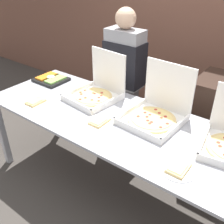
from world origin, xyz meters
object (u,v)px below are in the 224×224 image
Objects in this scene: paper_plate_front_right at (178,168)px; paper_plate_front_center at (36,102)px; pizza_box_near_left at (156,111)px; pizza_box_far_left at (96,90)px; paper_plate_front_left at (99,122)px; person_server_vest at (124,75)px; veggie_tray at (51,79)px.

paper_plate_front_center is at bearing 179.10° from paper_plate_front_right.
pizza_box_near_left reaches higher than paper_plate_front_center.
paper_plate_front_left is at bearing -40.79° from pizza_box_far_left.
paper_plate_front_right is at bearing -9.17° from paper_plate_front_left.
person_server_vest is at bearing 146.46° from pizza_box_near_left.
person_server_vest is (-1.10, 0.97, 0.06)m from paper_plate_front_right.
paper_plate_front_center is at bearing -171.78° from paper_plate_front_left.
person_server_vest reaches higher than paper_plate_front_right.
paper_plate_front_right is at bearing -16.79° from pizza_box_far_left.
person_server_vest is (-0.33, 0.84, 0.06)m from paper_plate_front_left.
pizza_box_far_left reaches higher than paper_plate_front_left.
person_server_vest is (0.37, 0.95, 0.06)m from paper_plate_front_center.
person_server_vest reaches higher than pizza_box_far_left.
person_server_vest is (-0.68, 0.51, -0.01)m from pizza_box_near_left.
person_server_vest reaches higher than pizza_box_near_left.
veggie_tray is (-1.33, 0.01, -0.06)m from pizza_box_near_left.
paper_plate_front_right is at bearing 138.69° from person_server_vest.
paper_plate_front_center is at bearing -58.01° from veggie_tray.
paper_plate_front_center is at bearing 68.54° from person_server_vest.
pizza_box_near_left reaches higher than paper_plate_front_right.
paper_plate_front_center is 0.52m from veggie_tray.
person_server_vest reaches higher than veggie_tray.
paper_plate_front_right is 1.81m from veggie_tray.
pizza_box_far_left reaches higher than paper_plate_front_right.
veggie_tray is at bearing -176.95° from pizza_box_near_left.
pizza_box_far_left is at bearing 91.82° from person_server_vest.
pizza_box_near_left is 1.33m from veggie_tray.
veggie_tray is at bearing -173.86° from pizza_box_far_left.
pizza_box_near_left is at bearing 143.00° from person_server_vest.
person_server_vest reaches higher than paper_plate_front_left.
paper_plate_front_left is at bearing 111.41° from person_server_vest.
paper_plate_front_left is 1.04m from veggie_tray.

